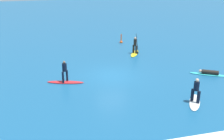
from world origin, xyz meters
TOP-DOWN VIEW (x-y plane):
  - ground_plane at (0.00, 0.00)m, footprint 120.00×120.00m
  - surfer_on_yellow_board at (3.84, 5.38)m, footprint 1.87×2.59m
  - surfer_on_teal_board at (7.90, -1.85)m, footprint 3.00×2.12m
  - surfer_on_white_board at (4.09, -6.07)m, footprint 1.90×2.46m
  - surfer_on_red_board at (-3.88, -0.53)m, footprint 2.89×1.39m
  - marker_buoy at (3.69, 9.99)m, footprint 0.37×0.37m

SIDE VIEW (x-z plane):
  - ground_plane at x=0.00m, z-range 0.00..0.00m
  - surfer_on_teal_board at x=7.90m, z-range -0.05..0.38m
  - marker_buoy at x=3.69m, z-range -0.37..0.77m
  - surfer_on_yellow_board at x=3.84m, z-range -0.63..1.55m
  - surfer_on_red_board at x=-3.88m, z-range -0.39..1.39m
  - surfer_on_white_board at x=4.09m, z-range -0.36..1.38m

